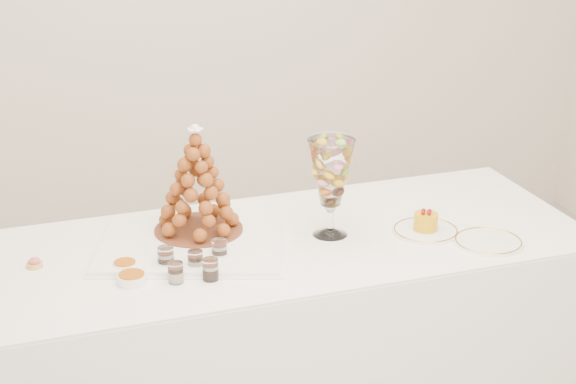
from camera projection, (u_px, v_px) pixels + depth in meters
name	position (u px, v px, depth m)	size (l,w,h in m)	color
buffet_table	(284.00, 342.00, 3.57)	(2.22, 0.98, 0.83)	white
lace_tray	(191.00, 246.00, 3.35)	(0.63, 0.47, 0.02)	white
macaron_vase	(331.00, 174.00, 3.38)	(0.16, 0.16, 0.36)	white
cake_plate	(426.00, 231.00, 3.48)	(0.24, 0.24, 0.01)	white
spare_plate	(488.00, 242.00, 3.39)	(0.24, 0.24, 0.01)	white
pink_tart	(35.00, 263.00, 3.21)	(0.05, 0.05, 0.03)	tan
verrine_a	(166.00, 258.00, 3.20)	(0.05, 0.05, 0.07)	white
verrine_b	(195.00, 261.00, 3.18)	(0.05, 0.05, 0.07)	white
verrine_c	(219.00, 250.00, 3.26)	(0.05, 0.05, 0.07)	white
verrine_d	(176.00, 272.00, 3.10)	(0.05, 0.05, 0.07)	white
verrine_e	(210.00, 269.00, 3.11)	(0.05, 0.05, 0.07)	white
ramekin_back	(125.00, 266.00, 3.19)	(0.08, 0.08, 0.03)	white
ramekin_front	(132.00, 279.00, 3.10)	(0.09, 0.09, 0.03)	white
croquembouche	(197.00, 180.00, 3.38)	(0.33, 0.33, 0.40)	brown
mousse_cake	(426.00, 221.00, 3.47)	(0.09, 0.09, 0.08)	#D29C09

